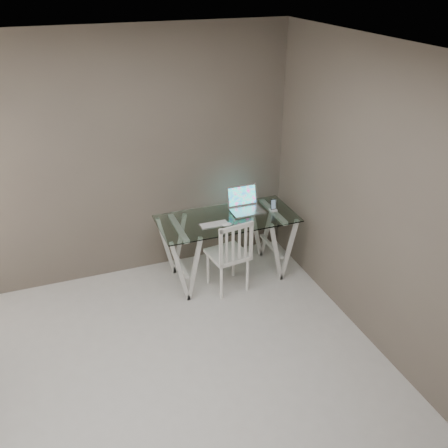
{
  "coord_description": "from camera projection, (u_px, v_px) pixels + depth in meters",
  "views": [
    {
      "loc": [
        -0.61,
        -2.76,
        3.22
      ],
      "look_at": [
        0.97,
        1.41,
        0.85
      ],
      "focal_mm": 40.0,
      "sensor_mm": 36.0,
      "label": 1
    }
  ],
  "objects": [
    {
      "name": "chair",
      "position": [
        231.0,
        253.0,
        5.28
      ],
      "size": [
        0.44,
        0.44,
        0.86
      ],
      "rotation": [
        0.0,
        0.0,
        0.13
      ],
      "color": "white",
      "rests_on": "ground"
    },
    {
      "name": "mouse",
      "position": [
        227.0,
        224.0,
        5.23
      ],
      "size": [
        0.11,
        0.06,
        0.03
      ],
      "primitive_type": "ellipsoid",
      "color": "white",
      "rests_on": "desk"
    },
    {
      "name": "phone_dock",
      "position": [
        273.0,
        208.0,
        5.54
      ],
      "size": [
        0.07,
        0.07,
        0.13
      ],
      "color": "white",
      "rests_on": "desk"
    },
    {
      "name": "room",
      "position": [
        150.0,
        226.0,
        3.17
      ],
      "size": [
        4.5,
        4.52,
        2.71
      ],
      "color": "beige",
      "rests_on": "ground"
    },
    {
      "name": "laptop",
      "position": [
        245.0,
        204.0,
        5.56
      ],
      "size": [
        0.36,
        0.31,
        0.25
      ],
      "color": "silver",
      "rests_on": "desk"
    },
    {
      "name": "desk",
      "position": [
        227.0,
        247.0,
        5.57
      ],
      "size": [
        1.5,
        0.7,
        0.75
      ],
      "color": "silver",
      "rests_on": "ground"
    },
    {
      "name": "keyboard",
      "position": [
        214.0,
        225.0,
        5.25
      ],
      "size": [
        0.31,
        0.13,
        0.01
      ],
      "primitive_type": "cube",
      "color": "silver",
      "rests_on": "desk"
    }
  ]
}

